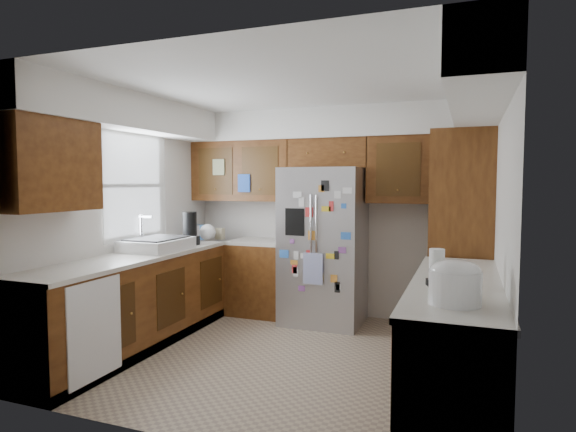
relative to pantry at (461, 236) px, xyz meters
The scene contains 12 objects.
floor 2.17m from the pantry, 142.52° to the right, with size 3.60×3.60×0.00m, color tan.
room_shell 1.94m from the pantry, 153.92° to the right, with size 3.64×3.24×2.52m.
left_counter_run 3.14m from the pantry, 158.56° to the right, with size 1.36×3.20×0.92m.
right_counter_run 1.75m from the pantry, 90.00° to the right, with size 0.63×2.25×0.92m.
pantry is the anchor object (origin of this frame).
fridge 1.51m from the pantry, behind, with size 0.90×0.79×1.80m.
bridge_cabinet 1.77m from the pantry, 169.43° to the left, with size 0.96×0.34×0.35m, color #45220D.
fridge_top_items 1.86m from the pantry, 168.93° to the left, with size 0.72×0.34×0.26m.
sink_assembly 3.18m from the pantry, 160.65° to the right, with size 0.52×0.70×0.37m.
left_counter_clutter 2.97m from the pantry, behind, with size 0.34×0.82×0.38m.
rice_cooker 2.33m from the pantry, 90.01° to the right, with size 0.31×0.30×0.27m.
paper_towel 1.73m from the pantry, 94.57° to the right, with size 0.11×0.11×0.24m, color white.
Camera 1 is at (1.56, -4.12, 1.63)m, focal length 30.00 mm.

